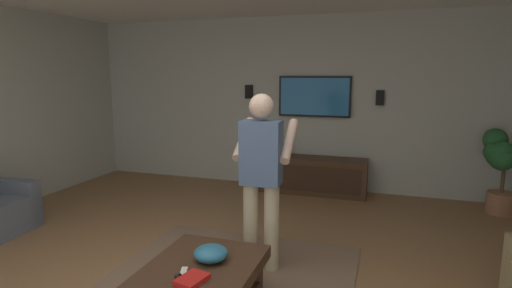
% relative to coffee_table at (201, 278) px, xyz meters
% --- Properties ---
extents(wall_back_tv, '(0.10, 6.95, 2.69)m').
position_rel_coffee_table_xyz_m(wall_back_tv, '(3.75, 0.18, 1.05)').
color(wall_back_tv, '#B2B7AD').
rests_on(wall_back_tv, ground).
extents(coffee_table, '(1.00, 0.80, 0.40)m').
position_rel_coffee_table_xyz_m(coffee_table, '(0.00, 0.00, 0.00)').
color(coffee_table, '#422B1C').
rests_on(coffee_table, ground).
extents(media_console, '(0.45, 1.70, 0.55)m').
position_rel_coffee_table_xyz_m(media_console, '(3.42, -0.19, -0.02)').
color(media_console, '#422B1C').
rests_on(media_console, ground).
extents(tv, '(0.05, 1.11, 0.63)m').
position_rel_coffee_table_xyz_m(tv, '(3.66, -0.19, 1.17)').
color(tv, black).
extents(person_standing, '(0.54, 0.55, 1.64)m').
position_rel_coffee_table_xyz_m(person_standing, '(0.87, -0.21, 0.64)').
color(person_standing, '#C6B793').
rests_on(person_standing, ground).
extents(potted_plant_tall, '(0.51, 0.45, 1.11)m').
position_rel_coffee_table_xyz_m(potted_plant_tall, '(3.22, -2.67, 0.40)').
color(potted_plant_tall, '#9E6B4C').
rests_on(potted_plant_tall, ground).
extents(bowl, '(0.26, 0.26, 0.12)m').
position_rel_coffee_table_xyz_m(bowl, '(0.09, -0.04, 0.16)').
color(bowl, teal).
rests_on(bowl, coffee_table).
extents(remote_white, '(0.16, 0.09, 0.02)m').
position_rel_coffee_table_xyz_m(remote_white, '(-0.17, 0.06, 0.12)').
color(remote_white, white).
rests_on(remote_white, coffee_table).
extents(remote_black, '(0.13, 0.14, 0.02)m').
position_rel_coffee_table_xyz_m(remote_black, '(-0.26, 0.02, 0.12)').
color(remote_black, black).
rests_on(remote_black, coffee_table).
extents(book, '(0.25, 0.21, 0.04)m').
position_rel_coffee_table_xyz_m(book, '(-0.24, -0.05, 0.12)').
color(book, red).
rests_on(book, coffee_table).
extents(vase_round, '(0.22, 0.22, 0.22)m').
position_rel_coffee_table_xyz_m(vase_round, '(3.42, 0.27, 0.36)').
color(vase_round, orange).
rests_on(vase_round, media_console).
extents(wall_speaker_left, '(0.06, 0.12, 0.22)m').
position_rel_coffee_table_xyz_m(wall_speaker_left, '(3.67, -1.16, 1.17)').
color(wall_speaker_left, black).
extents(wall_speaker_right, '(0.06, 0.12, 0.22)m').
position_rel_coffee_table_xyz_m(wall_speaker_right, '(3.67, 0.88, 1.22)').
color(wall_speaker_right, black).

